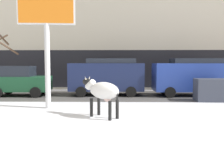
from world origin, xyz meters
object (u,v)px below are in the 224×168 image
object	(u,v)px
billboard	(46,11)
car_navy_van	(107,76)
cow_holstein	(103,91)
pedestrian_by_cars	(114,78)
car_blue_van	(191,76)
car_darkgreen_hatchback	(20,81)
dumpster	(212,90)

from	to	relation	value
billboard	car_navy_van	bearing A→B (deg)	62.05
car_navy_van	billboard	bearing A→B (deg)	-117.95
cow_holstein	pedestrian_by_cars	bearing A→B (deg)	88.33
car_navy_van	car_blue_van	xyz separation A→B (m)	(5.27, -0.16, 0.00)
car_darkgreen_hatchback	car_navy_van	size ratio (longest dim) A/B	0.76
cow_holstein	billboard	xyz separation A→B (m)	(-2.62, 1.92, 3.31)
pedestrian_by_cars	cow_holstein	bearing A→B (deg)	-91.67
pedestrian_by_cars	car_darkgreen_hatchback	bearing A→B (deg)	-147.97
billboard	pedestrian_by_cars	bearing A→B (deg)	69.60
car_darkgreen_hatchback	dumpster	distance (m)	11.22
car_navy_van	pedestrian_by_cars	bearing A→B (deg)	82.24
car_darkgreen_hatchback	car_navy_van	bearing A→B (deg)	4.96
cow_holstein	car_blue_van	distance (m)	8.21
cow_holstein	dumpster	world-z (taller)	cow_holstein
car_darkgreen_hatchback	car_blue_van	distance (m)	10.61
cow_holstein	car_navy_van	xyz separation A→B (m)	(-0.14, 6.57, 0.24)
cow_holstein	dumpster	bearing A→B (deg)	37.05
car_darkgreen_hatchback	car_blue_van	xyz separation A→B (m)	(10.60, 0.30, 0.32)
billboard	dumpster	distance (m)	9.29
billboard	pedestrian_by_cars	distance (m)	9.00
cow_holstein	pedestrian_by_cars	distance (m)	9.72
cow_holstein	billboard	size ratio (longest dim) A/B	0.30
car_darkgreen_hatchback	pedestrian_by_cars	bearing A→B (deg)	32.03
cow_holstein	billboard	world-z (taller)	billboard
car_navy_van	car_blue_van	distance (m)	5.27
car_blue_van	pedestrian_by_cars	size ratio (longest dim) A/B	2.68
cow_holstein	car_navy_van	distance (m)	6.58
billboard	dumpster	bearing A→B (deg)	15.67
cow_holstein	car_blue_van	size ratio (longest dim) A/B	0.36
dumpster	billboard	bearing A→B (deg)	-164.33
car_blue_van	pedestrian_by_cars	xyz separation A→B (m)	(-4.84, 3.30, -0.36)
pedestrian_by_cars	billboard	bearing A→B (deg)	-110.40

